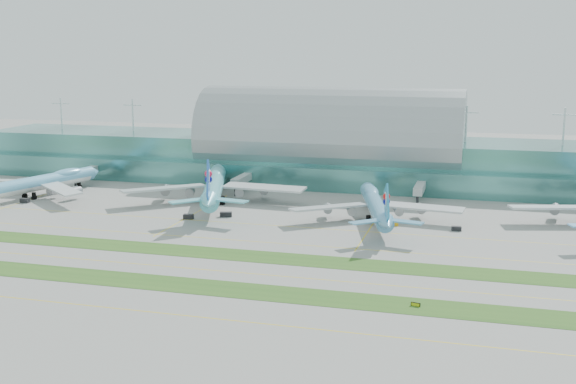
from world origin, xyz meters
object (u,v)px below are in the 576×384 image
(terminal, at_px, (331,151))
(airliner_b, at_px, (214,185))
(airliner_c, at_px, (375,204))
(taxiway_sign_east, at_px, (416,304))
(airliner_a, at_px, (37,182))

(terminal, xyz_separation_m, airliner_b, (-34.82, -57.74, -7.16))
(airliner_c, xyz_separation_m, taxiway_sign_east, (22.45, -84.67, -5.49))
(airliner_a, bearing_deg, terminal, 48.25)
(taxiway_sign_east, bearing_deg, terminal, 122.25)
(terminal, height_order, airliner_a, terminal)
(airliner_b, bearing_deg, airliner_a, 169.42)
(terminal, xyz_separation_m, airliner_a, (-109.09, -67.51, -8.08))
(airliner_a, relative_size, taxiway_sign_east, 30.48)
(airliner_b, bearing_deg, airliner_c, -30.24)
(airliner_c, bearing_deg, airliner_b, 153.14)
(airliner_c, bearing_deg, airliner_a, 163.44)
(terminal, bearing_deg, airliner_c, -66.23)
(airliner_a, xyz_separation_m, airliner_b, (74.28, 9.77, 0.92))
(airliner_b, distance_m, airliner_c, 68.11)
(airliner_b, bearing_deg, taxiway_sign_east, -66.12)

